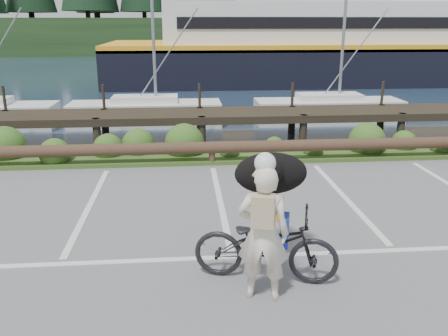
% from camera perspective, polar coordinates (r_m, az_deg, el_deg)
% --- Properties ---
extents(ground, '(72.00, 72.00, 0.00)m').
position_cam_1_polar(ground, '(7.82, 0.69, -9.32)').
color(ground, '#5D5D5F').
extents(harbor_backdrop, '(170.00, 160.00, 30.00)m').
position_cam_1_polar(harbor_backdrop, '(85.51, -4.37, 14.82)').
color(harbor_backdrop, '#1A2A40').
rests_on(harbor_backdrop, ground).
extents(vegetation_strip, '(34.00, 1.60, 0.10)m').
position_cam_1_polar(vegetation_strip, '(12.76, -1.64, 1.54)').
color(vegetation_strip, '#3D5B21').
rests_on(vegetation_strip, ground).
extents(log_rail, '(32.00, 0.30, 0.60)m').
position_cam_1_polar(log_rail, '(12.10, -1.44, 0.42)').
color(log_rail, '#443021').
rests_on(log_rail, ground).
extents(bicycle, '(2.13, 1.19, 1.06)m').
position_cam_1_polar(bicycle, '(6.69, 5.03, -9.18)').
color(bicycle, black).
rests_on(bicycle, ground).
extents(cyclist, '(0.76, 0.59, 1.83)m').
position_cam_1_polar(cyclist, '(6.10, 4.74, -7.87)').
color(cyclist, '#EEE2CA').
rests_on(cyclist, ground).
extents(dog, '(0.78, 1.17, 0.62)m').
position_cam_1_polar(dog, '(6.97, 5.67, -0.63)').
color(dog, black).
rests_on(dog, bicycle).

